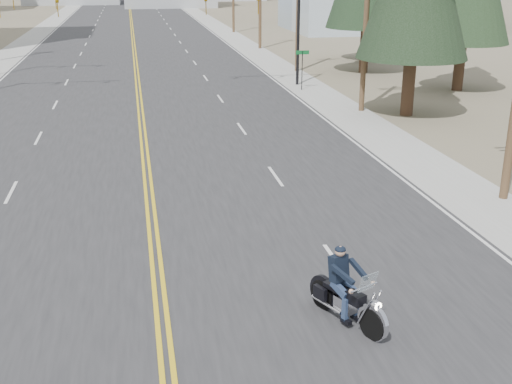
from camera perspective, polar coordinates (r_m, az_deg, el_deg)
The scene contains 9 objects.
ground_plane at distance 14.04m, azimuth -7.92°, elevation -15.05°, with size 400.00×400.00×0.00m, color #776D56.
road at distance 81.97m, azimuth -10.92°, elevation 13.61°, with size 20.00×200.00×0.01m, color #303033.
sidewalk_left at distance 82.73m, azimuth -19.10°, elevation 12.97°, with size 3.00×200.00×0.01m, color #A5A5A0.
sidewalk_right at distance 82.82m, azimuth -2.71°, elevation 13.99°, with size 3.00×200.00×0.01m, color #A5A5A0.
traffic_mast_right at distance 44.67m, azimuth 1.20°, elevation 15.66°, with size 7.10×0.26×7.00m.
traffic_mast_far at distance 52.45m, azimuth -21.48°, elevation 14.88°, with size 6.10×0.26×7.00m.
street_sign at distance 43.48m, azimuth 4.13°, elevation 11.36°, with size 0.90×0.06×2.62m.
utility_pole_b at distance 36.94m, azimuth 9.84°, elevation 16.22°, with size 2.20×0.30×11.50m.
motorcyclist at distance 15.05m, azimuth 8.18°, elevation -8.41°, with size 1.01×2.36×1.85m, color black, non-canonical shape.
Camera 1 is at (-0.33, -11.59, 7.91)m, focal length 45.00 mm.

